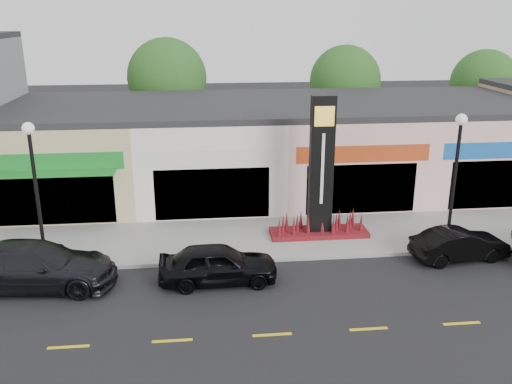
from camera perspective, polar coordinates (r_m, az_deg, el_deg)
ground at (r=19.51m, az=0.52°, el=-10.02°), size 120.00×120.00×0.00m
sidewalk at (r=23.38m, az=-0.70°, el=-4.83°), size 52.00×4.30×0.15m
curb at (r=21.34m, az=-0.13°, el=-7.19°), size 52.00×0.20×0.15m
shop_beige at (r=30.05m, az=-18.45°, el=4.15°), size 7.00×10.85×4.80m
shop_cream at (r=29.35m, az=-4.96°, el=4.70°), size 7.00×10.01×4.80m
shop_pink_w at (r=30.29m, az=8.45°, el=5.00°), size 7.00×10.01×4.80m
shop_pink_e at (r=32.73m, az=20.46°, el=5.03°), size 7.00×10.01×4.80m
tree_rear_west at (r=36.84m, az=-9.35°, el=11.76°), size 5.20×5.20×7.83m
tree_rear_mid at (r=38.16m, az=9.35°, el=11.46°), size 4.80×4.80×7.29m
tree_rear_east at (r=41.93m, az=22.87°, el=10.54°), size 4.60×4.60×6.94m
lamp_west_near at (r=21.27m, az=-22.23°, el=1.13°), size 0.44×0.44×5.47m
lamp_east_near at (r=22.71m, az=20.28°, el=2.40°), size 0.44×0.44×5.47m
pylon_sign at (r=22.93m, az=6.80°, el=0.43°), size 4.20×1.30×6.00m
car_dark_sedan at (r=20.71m, az=-22.24°, el=-7.21°), size 2.76×5.80×1.63m
car_black_sedan at (r=19.60m, az=-4.02°, el=-7.56°), size 1.78×4.27×1.45m
car_black_conv at (r=22.78m, az=20.66°, el=-5.21°), size 1.80×3.95×1.26m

